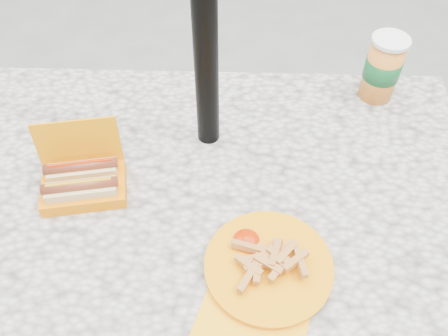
{
  "coord_description": "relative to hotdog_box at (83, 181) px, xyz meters",
  "views": [
    {
      "loc": [
        0.06,
        -0.61,
        1.54
      ],
      "look_at": [
        0.04,
        0.02,
        0.8
      ],
      "focal_mm": 38.0,
      "sensor_mm": 36.0,
      "label": 1
    }
  ],
  "objects": [
    {
      "name": "picnic_table",
      "position": [
        0.25,
        0.01,
        -0.14
      ],
      "size": [
        1.2,
        0.8,
        0.75
      ],
      "color": "beige",
      "rests_on": "ground"
    },
    {
      "name": "fries_plate",
      "position": [
        0.38,
        -0.18,
        -0.02
      ],
      "size": [
        0.27,
        0.34,
        0.05
      ],
      "rotation": [
        0.0,
        0.0,
        0.0
      ],
      "color": "#FFAD10",
      "rests_on": "picnic_table"
    },
    {
      "name": "ground",
      "position": [
        0.25,
        0.01,
        -0.78
      ],
      "size": [
        60.0,
        60.0,
        0.0
      ],
      "primitive_type": "plane",
      "color": "slate"
    },
    {
      "name": "soda_cup",
      "position": [
        0.66,
        0.33,
        0.05
      ],
      "size": [
        0.09,
        0.09,
        0.17
      ],
      "rotation": [
        0.0,
        0.0,
        -0.29
      ],
      "color": "orange",
      "rests_on": "picnic_table"
    },
    {
      "name": "hotdog_box",
      "position": [
        0.0,
        0.0,
        0.0
      ],
      "size": [
        0.19,
        0.16,
        0.14
      ],
      "rotation": [
        0.0,
        0.0,
        0.18
      ],
      "color": "orange",
      "rests_on": "picnic_table"
    }
  ]
}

